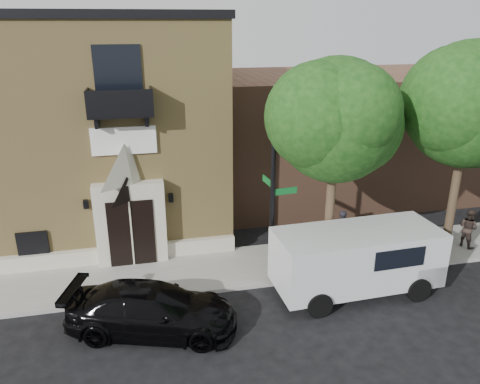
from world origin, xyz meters
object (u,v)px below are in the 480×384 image
object	(u,v)px
dumpster	(351,249)
pedestrian_far	(468,228)
cargo_van	(362,258)
street_sign	(273,195)
black_sedan	(152,309)
pedestrian_near	(341,230)
fire_hydrant	(293,266)

from	to	relation	value
dumpster	pedestrian_far	bearing A→B (deg)	-17.76
cargo_van	street_sign	bearing A→B (deg)	150.58
black_sedan	pedestrian_near	xyz separation A→B (m)	(7.71, 3.60, 0.25)
cargo_van	pedestrian_near	size ratio (longest dim) A/B	3.42
black_sedan	street_sign	world-z (taller)	street_sign
black_sedan	cargo_van	xyz separation A→B (m)	(7.18, 0.72, 0.55)
cargo_van	street_sign	world-z (taller)	street_sign
pedestrian_far	black_sedan	bearing A→B (deg)	85.15
black_sedan	cargo_van	bearing A→B (deg)	-67.80
cargo_van	pedestrian_near	world-z (taller)	cargo_van
cargo_van	dumpster	xyz separation A→B (m)	(0.37, 1.61, -0.53)
black_sedan	pedestrian_far	size ratio (longest dim) A/B	3.12
cargo_van	pedestrian_far	world-z (taller)	cargo_van
black_sedan	dumpster	world-z (taller)	black_sedan
fire_hydrant	dumpster	world-z (taller)	dumpster
dumpster	cargo_van	bearing A→B (deg)	-124.51
black_sedan	street_sign	size ratio (longest dim) A/B	0.82
fire_hydrant	pedestrian_near	xyz separation A→B (m)	(2.56, 1.58, 0.47)
cargo_van	black_sedan	bearing A→B (deg)	-176.43
pedestrian_near	pedestrian_far	size ratio (longest dim) A/B	1.02
pedestrian_near	fire_hydrant	bearing A→B (deg)	22.03
black_sedan	street_sign	distance (m)	5.51
dumpster	fire_hydrant	bearing A→B (deg)	165.89
street_sign	pedestrian_far	bearing A→B (deg)	-2.72
pedestrian_near	pedestrian_far	xyz separation A→B (m)	(5.18, -0.92, -0.02)
pedestrian_near	dumpster	bearing A→B (deg)	73.54
fire_hydrant	pedestrian_near	world-z (taller)	pedestrian_near
black_sedan	pedestrian_far	distance (m)	13.17
cargo_van	fire_hydrant	world-z (taller)	cargo_van
pedestrian_near	pedestrian_far	bearing A→B (deg)	160.35
fire_hydrant	dumpster	xyz separation A→B (m)	(2.41, 0.31, 0.24)
black_sedan	pedestrian_far	bearing A→B (deg)	-61.82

